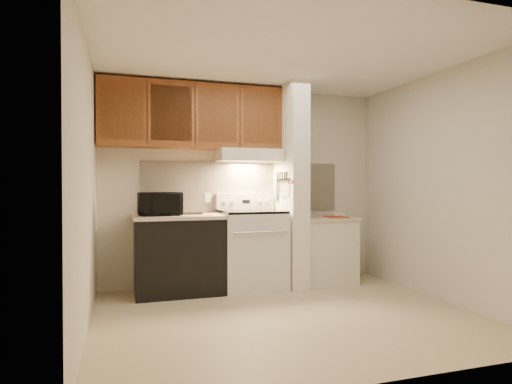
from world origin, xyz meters
name	(u,v)px	position (x,y,z in m)	size (l,w,h in m)	color
floor	(287,315)	(0.00, 0.00, 0.00)	(3.60, 3.60, 0.00)	tan
ceiling	(287,55)	(0.00, 0.00, 2.50)	(3.60, 3.60, 0.00)	white
wall_back	(244,186)	(0.00, 1.50, 1.25)	(3.60, 0.02, 2.50)	beige
wall_left	(86,186)	(-1.80, 0.00, 1.25)	(0.02, 3.00, 2.50)	beige
wall_right	(441,186)	(1.80, 0.00, 1.25)	(0.02, 3.00, 2.50)	beige
backsplash	(244,187)	(0.00, 1.49, 1.24)	(2.60, 0.02, 0.63)	beige
range_body	(252,250)	(0.00, 1.16, 0.46)	(0.76, 0.65, 0.92)	silver
oven_window	(260,251)	(0.00, 0.84, 0.50)	(0.50, 0.01, 0.30)	black
oven_handle	(261,232)	(0.00, 0.80, 0.72)	(0.02, 0.02, 0.65)	silver
cooktop	(252,211)	(0.00, 1.16, 0.94)	(0.74, 0.64, 0.03)	black
range_backguard	(245,201)	(0.00, 1.44, 1.05)	(0.76, 0.08, 0.20)	silver
range_display	(246,201)	(0.00, 1.40, 1.05)	(0.10, 0.01, 0.04)	black
range_knob_left_outer	(225,202)	(-0.28, 1.40, 1.05)	(0.05, 0.05, 0.02)	silver
range_knob_left_inner	(232,202)	(-0.18, 1.40, 1.05)	(0.05, 0.05, 0.02)	silver
range_knob_right_inner	(260,201)	(0.18, 1.40, 1.05)	(0.05, 0.05, 0.02)	silver
range_knob_right_outer	(267,201)	(0.28, 1.40, 1.05)	(0.05, 0.05, 0.02)	silver
dishwasher_front	(179,256)	(-0.88, 1.17, 0.43)	(1.00, 0.63, 0.87)	black
left_countertop	(179,217)	(-0.88, 1.17, 0.89)	(1.04, 0.67, 0.04)	beige
spoon_rest	(193,214)	(-0.71, 1.24, 0.92)	(0.23, 0.07, 0.02)	black
teal_jar	(148,212)	(-1.23, 1.06, 0.96)	(0.08, 0.08, 0.09)	#1D5E5D
outlet	(208,198)	(-0.48, 1.48, 1.10)	(0.08, 0.01, 0.12)	beige
microwave	(160,204)	(-1.10, 1.15, 1.04)	(0.48, 0.32, 0.26)	black
partition_pillar	(291,186)	(0.51, 1.15, 1.25)	(0.22, 0.70, 2.50)	white
pillar_trim	(282,182)	(0.39, 1.15, 1.30)	(0.01, 0.70, 0.04)	brown
knife_strip	(283,180)	(0.39, 1.10, 1.32)	(0.02, 0.42, 0.04)	black
knife_blade_a	(287,188)	(0.38, 0.94, 1.22)	(0.01, 0.04, 0.16)	silver
knife_handle_a	(287,176)	(0.38, 0.95, 1.37)	(0.02, 0.02, 0.10)	black
knife_blade_b	(285,189)	(0.38, 1.02, 1.21)	(0.01, 0.04, 0.18)	silver
knife_handle_b	(285,176)	(0.38, 1.02, 1.37)	(0.02, 0.02, 0.10)	black
knife_blade_c	(282,190)	(0.38, 1.11, 1.20)	(0.01, 0.04, 0.20)	silver
knife_handle_c	(282,176)	(0.38, 1.10, 1.37)	(0.02, 0.02, 0.10)	black
knife_blade_d	(280,188)	(0.38, 1.18, 1.22)	(0.01, 0.04, 0.16)	silver
knife_handle_d	(280,176)	(0.38, 1.18, 1.37)	(0.02, 0.02, 0.10)	black
knife_blade_e	(277,189)	(0.38, 1.27, 1.21)	(0.01, 0.04, 0.18)	silver
knife_handle_e	(278,176)	(0.38, 1.26, 1.37)	(0.02, 0.02, 0.10)	black
oven_mitt	(276,189)	(0.38, 1.32, 1.21)	(0.03, 0.10, 0.24)	gray
right_cab_base	(324,251)	(0.97, 1.15, 0.40)	(0.70, 0.60, 0.81)	beige
right_countertop	(324,218)	(0.97, 1.15, 0.83)	(0.74, 0.64, 0.04)	beige
red_folder	(336,217)	(1.07, 1.00, 0.86)	(0.24, 0.33, 0.01)	#A03619
white_box	(338,215)	(1.19, 1.18, 0.87)	(0.15, 0.10, 0.04)	white
range_hood	(249,156)	(0.00, 1.28, 1.62)	(0.78, 0.44, 0.15)	beige
hood_lip	(254,158)	(0.00, 1.07, 1.58)	(0.78, 0.04, 0.06)	beige
upper_cabinets	(193,116)	(-0.69, 1.32, 2.08)	(2.18, 0.33, 0.77)	brown
cab_door_a	(122,111)	(-1.51, 1.17, 2.08)	(0.46, 0.01, 0.63)	brown
cab_gap_a	(147,112)	(-1.23, 1.16, 2.08)	(0.01, 0.01, 0.73)	black
cab_door_b	(171,113)	(-0.96, 1.17, 2.08)	(0.46, 0.01, 0.63)	brown
cab_gap_b	(195,114)	(-0.69, 1.16, 2.08)	(0.01, 0.01, 0.73)	black
cab_door_c	(218,116)	(-0.42, 1.17, 2.08)	(0.46, 0.01, 0.63)	brown
cab_gap_c	(240,117)	(-0.14, 1.16, 2.08)	(0.01, 0.01, 0.73)	black
cab_door_d	(261,118)	(0.13, 1.17, 2.08)	(0.46, 0.01, 0.63)	brown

